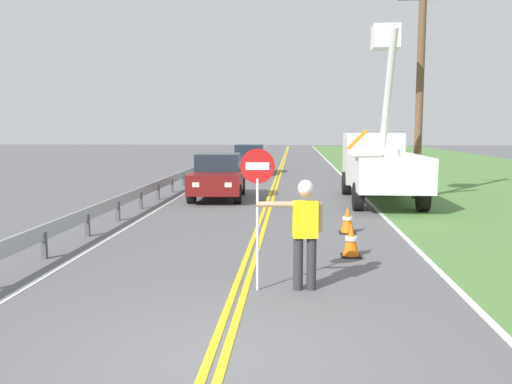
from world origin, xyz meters
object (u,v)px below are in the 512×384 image
Objects in this scene: traffic_cone_mid at (347,220)px; stop_sign_paddle at (258,187)px; oncoming_sedan_nearest at (218,177)px; oncoming_sedan_second at (249,160)px; utility_pole_near at (420,87)px; traffic_cone_lead at (351,241)px; flagger_worker at (305,227)px; utility_bucket_truck at (380,162)px.

stop_sign_paddle is at bearing -111.55° from traffic_cone_mid.
stop_sign_paddle reaches higher than oncoming_sedan_nearest.
oncoming_sedan_second is 13.42m from utility_pole_near.
oncoming_sedan_nearest is 8.21m from utility_pole_near.
traffic_cone_lead and traffic_cone_mid have the same top height.
utility_pole_near reaches higher than flagger_worker.
stop_sign_paddle is 11.85m from utility_bucket_truck.
utility_pole_near reaches higher than traffic_cone_mid.
oncoming_sedan_nearest is 9.82m from traffic_cone_lead.
stop_sign_paddle reaches higher than traffic_cone_mid.
traffic_cone_lead is (1.78, 2.44, -1.37)m from stop_sign_paddle.
stop_sign_paddle is at bearing -108.28° from utility_bucket_truck.
flagger_worker is 2.66m from traffic_cone_lead.
oncoming_sedan_second is 20.55m from traffic_cone_lead.
flagger_worker is 0.23× the size of utility_pole_near.
stop_sign_paddle is 11.62m from oncoming_sedan_nearest.
flagger_worker is 5.06m from traffic_cone_mid.
utility_bucket_truck is 1.65× the size of oncoming_sedan_second.
flagger_worker reaches higher than traffic_cone_lead.
stop_sign_paddle is 0.56× the size of oncoming_sedan_second.
oncoming_sedan_second reaches higher than traffic_cone_lead.
traffic_cone_lead is (1.02, 2.36, -0.71)m from flagger_worker.
oncoming_sedan_second is at bearing 100.74° from traffic_cone_lead.
stop_sign_paddle is at bearing -78.63° from oncoming_sedan_nearest.
traffic_cone_mid is (1.19, 4.87, -0.71)m from flagger_worker.
utility_bucket_truck is at bearing 75.20° from flagger_worker.
flagger_worker is 1.02m from stop_sign_paddle.
stop_sign_paddle is 3.33× the size of traffic_cone_mid.
oncoming_sedan_nearest reaches higher than traffic_cone_mid.
flagger_worker is at bearing -82.89° from oncoming_sedan_second.
oncoming_sedan_nearest is at bearing -91.20° from oncoming_sedan_second.
flagger_worker is at bearing 5.86° from stop_sign_paddle.
utility_pole_near is 11.37× the size of traffic_cone_mid.
oncoming_sedan_nearest is (-3.05, 11.28, -0.21)m from flagger_worker.
traffic_cone_mid is (0.17, 2.51, 0.00)m from traffic_cone_lead.
oncoming_sedan_second reaches higher than traffic_cone_mid.
utility_pole_near is at bearing 64.74° from traffic_cone_mid.
stop_sign_paddle reaches higher than flagger_worker.
oncoming_sedan_nearest is 5.97× the size of traffic_cone_mid.
utility_pole_near reaches higher than utility_bucket_truck.
stop_sign_paddle is 0.29× the size of utility_pole_near.
flagger_worker is at bearing -74.88° from oncoming_sedan_nearest.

